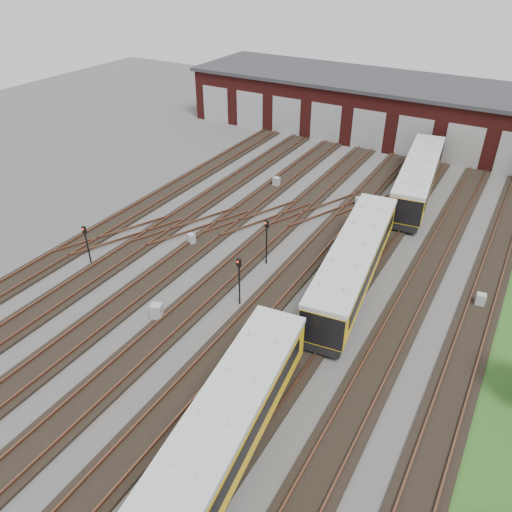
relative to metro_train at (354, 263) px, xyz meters
The scene contains 13 objects.
ground 10.81m from the metro_train, 124.31° to the right, with size 120.00×120.00×0.00m, color #4C4946.
track_network 10.42m from the metro_train, 126.94° to the right, with size 30.40×70.00×0.33m.
maintenance_shed 31.78m from the metro_train, 100.91° to the left, with size 51.00×12.50×6.35m.
metro_train is the anchor object (origin of this frame).
signal_mast_0 18.58m from the metro_train, 158.08° to the right, with size 0.28×0.26×3.14m.
signal_mast_1 6.38m from the metro_train, behind, with size 0.32×0.30×3.52m.
signal_mast_2 10.45m from the metro_train, 90.83° to the left, with size 0.27×0.25×3.37m.
signal_mast_3 7.75m from the metro_train, 135.53° to the right, with size 0.30×0.28×3.45m.
relay_cabinet_0 12.72m from the metro_train, behind, with size 0.55×0.46×0.91m, color #A5A8AA.
relay_cabinet_1 16.71m from the metro_train, 135.96° to the left, with size 0.58×0.49×0.97m, color #A5A8AA.
relay_cabinet_2 13.10m from the metro_train, 134.29° to the right, with size 0.69×0.57×1.15m, color #A5A8AA.
relay_cabinet_3 12.25m from the metro_train, 108.22° to the left, with size 0.53×0.44×0.89m, color #A5A8AA.
relay_cabinet_4 8.28m from the metro_train, 14.73° to the left, with size 0.57×0.48×0.95m, color #A5A8AA.
Camera 1 is at (14.20, -18.15, 19.98)m, focal length 35.00 mm.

